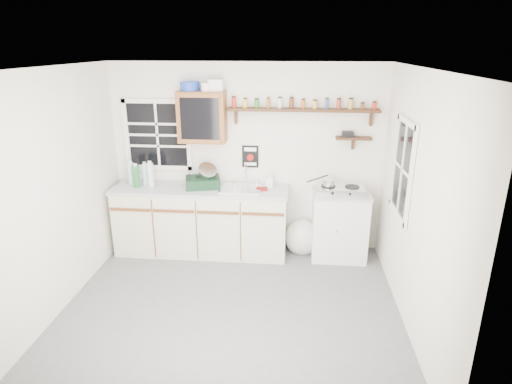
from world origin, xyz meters
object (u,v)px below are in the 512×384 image
main_cabinet (202,220)px  dish_rack (204,179)px  right_cabinet (339,224)px  upper_cabinet (202,117)px  spice_shelf (302,109)px  hotplate (340,189)px

main_cabinet → dish_rack: dish_rack is taller
right_cabinet → dish_rack: (-1.79, 0.00, 0.57)m
main_cabinet → upper_cabinet: upper_cabinet is taller
spice_shelf → dish_rack: spice_shelf is taller
upper_cabinet → spice_shelf: size_ratio=0.34×
spice_shelf → dish_rack: bearing=-171.7°
dish_rack → upper_cabinet: bearing=82.9°
main_cabinet → spice_shelf: 1.98m
upper_cabinet → main_cabinet: bearing=-103.7°
right_cabinet → dish_rack: bearing=179.9°
right_cabinet → upper_cabinet: bearing=176.2°
right_cabinet → hotplate: 0.49m
dish_rack → hotplate: dish_rack is taller
right_cabinet → dish_rack: dish_rack is taller
dish_rack → right_cabinet: bearing=-14.4°
dish_rack → spice_shelf: bearing=-6.0°
spice_shelf → hotplate: bearing=-22.2°
main_cabinet → upper_cabinet: size_ratio=3.55×
upper_cabinet → spice_shelf: bearing=3.1°
spice_shelf → dish_rack: (-1.25, -0.18, -0.91)m
hotplate → right_cabinet: bearing=45.4°
upper_cabinet → hotplate: size_ratio=1.05×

